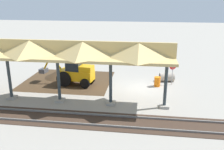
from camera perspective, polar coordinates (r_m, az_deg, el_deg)
name	(u,v)px	position (r m, az deg, el deg)	size (l,w,h in m)	color
ground_plane	(142,88)	(22.83, 6.83, -2.98)	(120.00, 120.00, 0.00)	gray
dirt_work_zone	(68,81)	(25.01, -10.02, -1.26)	(8.39, 7.00, 0.01)	#42301E
platform_canopy	(57,50)	(19.08, -12.57, 5.65)	(17.46, 3.20, 4.90)	#9E998E
rail_tracks	(140,123)	(16.76, 6.32, -10.90)	(60.00, 2.58, 0.15)	slate
stop_sign	(173,68)	(23.75, 13.72, 1.51)	(0.68, 0.39, 2.23)	gray
backhoe	(75,72)	(23.43, -8.47, 0.74)	(5.46, 2.11, 2.82)	orange
dirt_mound	(60,77)	(26.30, -11.84, -0.43)	(6.16, 6.16, 1.51)	#42301E
concrete_pipe	(167,77)	(24.92, 12.39, -0.46)	(1.49, 1.05, 0.85)	#9E9384
traffic_barrel	(157,82)	(23.36, 10.31, -1.50)	(0.56, 0.56, 0.90)	orange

